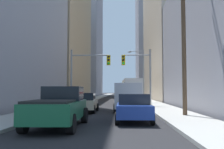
% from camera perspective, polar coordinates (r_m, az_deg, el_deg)
% --- Properties ---
extents(sidewalk_left, '(2.86, 160.00, 0.15)m').
position_cam_1_polar(sidewalk_left, '(53.31, -4.26, -5.40)').
color(sidewalk_left, '#9E9E99').
rests_on(sidewalk_left, ground).
extents(sidewalk_right, '(2.86, 160.00, 0.15)m').
position_cam_1_polar(sidewalk_right, '(53.07, 6.43, -5.40)').
color(sidewalk_right, '#9E9E99').
rests_on(sidewalk_right, ground).
extents(city_bus, '(2.91, 11.58, 3.40)m').
position_cam_1_polar(city_bus, '(40.00, 4.32, -3.33)').
color(city_bus, silver).
rests_on(city_bus, ground).
extents(pickup_truck_green, '(2.20, 5.47, 1.90)m').
position_cam_1_polar(pickup_truck_green, '(12.15, -11.85, -7.19)').
color(pickup_truck_green, '#195938').
rests_on(pickup_truck_green, ground).
extents(cargo_van_silver, '(2.16, 5.23, 2.26)m').
position_cam_1_polar(cargo_van_silver, '(20.74, 3.51, -4.79)').
color(cargo_van_silver, '#B7BABF').
rests_on(cargo_van_silver, ground).
extents(sedan_blue, '(1.95, 4.20, 1.52)m').
position_cam_1_polar(sedan_blue, '(13.94, 4.88, -7.46)').
color(sedan_blue, navy).
rests_on(sedan_blue, ground).
extents(sedan_beige, '(1.95, 4.24, 1.52)m').
position_cam_1_polar(sedan_beige, '(20.06, -6.23, -6.29)').
color(sedan_beige, '#C6B793').
rests_on(sedan_beige, ground).
extents(sedan_navy, '(1.95, 4.26, 1.52)m').
position_cam_1_polar(sedan_navy, '(28.05, 3.40, -5.55)').
color(sedan_navy, '#141E4C').
rests_on(sedan_navy, ground).
extents(traffic_signal_near_left, '(4.18, 0.44, 6.00)m').
position_cam_1_polar(traffic_signal_near_left, '(26.44, -5.35, 1.48)').
color(traffic_signal_near_left, gray).
rests_on(traffic_signal_near_left, ground).
extents(traffic_signal_near_right, '(3.05, 0.44, 6.00)m').
position_cam_1_polar(traffic_signal_near_right, '(26.24, 5.87, 1.40)').
color(traffic_signal_near_right, gray).
rests_on(traffic_signal_near_right, ground).
extents(utility_pole_right, '(2.20, 0.28, 10.27)m').
position_cam_1_polar(utility_pole_right, '(17.22, 15.86, 8.94)').
color(utility_pole_right, brown).
rests_on(utility_pole_right, ground).
extents(street_lamp_right, '(2.32, 0.32, 7.50)m').
position_cam_1_polar(street_lamp_right, '(35.86, 6.56, 0.89)').
color(street_lamp_right, gray).
rests_on(street_lamp_right, ground).
extents(building_left_mid_office, '(20.95, 27.04, 26.65)m').
position_cam_1_polar(building_left_mid_office, '(57.10, -17.14, 8.24)').
color(building_left_mid_office, tan).
rests_on(building_left_mid_office, ground).
extents(building_left_far_tower, '(25.32, 25.22, 58.20)m').
position_cam_1_polar(building_left_far_tower, '(96.25, -10.45, 12.93)').
color(building_left_far_tower, '#93939E').
rests_on(building_left_far_tower, ground).
extents(building_right_mid_block, '(21.88, 29.97, 28.18)m').
position_cam_1_polar(building_right_mid_block, '(53.08, 20.51, 10.07)').
color(building_right_mid_block, '#B7A893').
rests_on(building_right_mid_block, ground).
extents(building_right_far_highrise, '(14.47, 21.73, 70.34)m').
position_cam_1_polar(building_right_far_highrise, '(99.99, 9.91, 15.94)').
color(building_right_far_highrise, '#93939E').
rests_on(building_right_far_highrise, ground).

